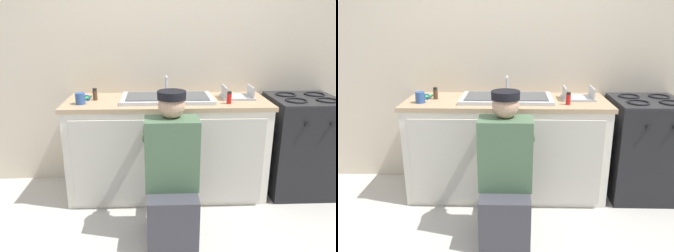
{
  "view_description": "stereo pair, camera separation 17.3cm",
  "coord_description": "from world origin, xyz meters",
  "views": [
    {
      "loc": [
        -0.11,
        -2.52,
        1.57
      ],
      "look_at": [
        0.0,
        0.1,
        0.72
      ],
      "focal_mm": 35.0,
      "sensor_mm": 36.0,
      "label": 1
    },
    {
      "loc": [
        0.07,
        -2.52,
        1.57
      ],
      "look_at": [
        0.0,
        0.1,
        0.72
      ],
      "focal_mm": 35.0,
      "sensor_mm": 36.0,
      "label": 2
    }
  ],
  "objects": [
    {
      "name": "stove_range",
      "position": [
        1.25,
        0.3,
        0.45
      ],
      "size": [
        0.61,
        0.62,
        0.91
      ],
      "color": "black",
      "rests_on": "ground_plane"
    },
    {
      "name": "spice_bottle_pepper",
      "position": [
        -0.63,
        0.31,
        0.94
      ],
      "size": [
        0.04,
        0.04,
        0.1
      ],
      "color": "#513823",
      "rests_on": "countertop"
    },
    {
      "name": "counter_cabinet",
      "position": [
        0.0,
        0.29,
        0.43
      ],
      "size": [
        1.74,
        0.62,
        0.86
      ],
      "color": "silver",
      "rests_on": "ground_plane"
    },
    {
      "name": "sink_double_basin",
      "position": [
        0.0,
        0.3,
        0.91
      ],
      "size": [
        0.8,
        0.44,
        0.19
      ],
      "color": "silver",
      "rests_on": "countertop"
    },
    {
      "name": "countertop",
      "position": [
        0.0,
        0.3,
        0.87
      ],
      "size": [
        1.78,
        0.62,
        0.04
      ],
      "primitive_type": "cube",
      "color": "tan",
      "rests_on": "counter_cabinet"
    },
    {
      "name": "back_wall",
      "position": [
        0.0,
        0.65,
        1.25
      ],
      "size": [
        6.0,
        0.1,
        2.5
      ],
      "primitive_type": "cube",
      "color": "beige",
      "rests_on": "ground_plane"
    },
    {
      "name": "plumber_person",
      "position": [
        0.01,
        -0.39,
        0.46
      ],
      "size": [
        0.42,
        0.61,
        1.1
      ],
      "color": "#3F3F47",
      "rests_on": "ground_plane"
    },
    {
      "name": "dish_rack_tray",
      "position": [
        0.63,
        0.34,
        0.92
      ],
      "size": [
        0.28,
        0.22,
        0.11
      ],
      "color": "#B2B7BC",
      "rests_on": "countertop"
    },
    {
      "name": "cell_phone",
      "position": [
        -0.72,
        0.39,
        0.9
      ],
      "size": [
        0.07,
        0.14,
        0.01
      ],
      "color": "black",
      "rests_on": "countertop"
    },
    {
      "name": "coffee_mug",
      "position": [
        -0.73,
        0.17,
        0.94
      ],
      "size": [
        0.13,
        0.08,
        0.09
      ],
      "color": "#335699",
      "rests_on": "countertop"
    },
    {
      "name": "spice_bottle_red",
      "position": [
        0.52,
        0.14,
        0.94
      ],
      "size": [
        0.04,
        0.04,
        0.1
      ],
      "color": "red",
      "rests_on": "countertop"
    },
    {
      "name": "ground_plane",
      "position": [
        0.0,
        0.0,
        0.0
      ],
      "size": [
        12.0,
        12.0,
        0.0
      ],
      "primitive_type": "plane",
      "color": "beige"
    }
  ]
}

